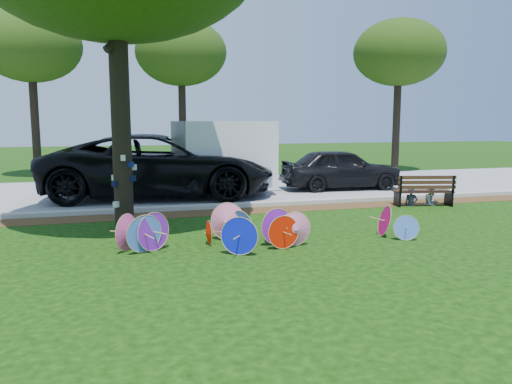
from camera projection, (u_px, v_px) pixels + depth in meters
The scene contains 12 objects.
ground at pixel (259, 254), 9.47m from camera, with size 90.00×90.00×0.00m, color black.
mulch_strip at pixel (214, 213), 13.75m from camera, with size 90.00×1.00×0.01m, color #472D16.
curb at pixel (209, 206), 14.41m from camera, with size 90.00×0.30×0.12m, color #B7B5AD.
street at pixel (189, 190), 18.37m from camera, with size 90.00×8.00×0.01m, color gray.
parasol_pile at pixel (242, 228), 10.09m from camera, with size 6.22×2.06×0.83m.
black_van at pixel (160, 166), 16.45m from camera, with size 3.46×7.50×2.08m, color black.
dark_pickup at pixel (341, 169), 18.46m from camera, with size 1.78×4.42×1.51m, color black.
cargo_trailer at pixel (224, 154), 16.98m from camera, with size 3.15×1.99×2.80m, color white.
park_bench at pixel (423, 190), 14.88m from camera, with size 1.76×0.67×0.92m, color black, non-canonical shape.
person_left at pixel (412, 188), 14.83m from camera, with size 0.38×0.25×1.04m, color #3A3C4F.
person_right at pixel (432, 186), 15.01m from camera, with size 0.55×0.43×1.12m, color #B6B6BF.
bg_trees at pixel (209, 51), 23.34m from camera, with size 21.21×7.26×7.40m.
Camera 1 is at (-2.57, -8.84, 2.50)m, focal length 35.00 mm.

